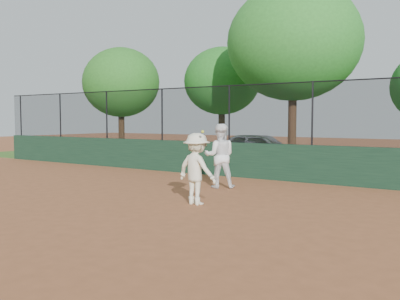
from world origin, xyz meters
The scene contains 10 objects.
ground centered at (0.00, 0.00, 0.00)m, with size 80.00×80.00×0.00m, color #955230.
back_wall centered at (0.00, 6.00, 0.60)m, with size 26.00×0.20×1.20m, color #1A3924.
grass_strip centered at (0.00, 12.00, 0.00)m, with size 36.00×12.00×0.01m, color #2E561B.
parked_car centered at (-0.62, 8.80, 0.74)m, with size 1.75×4.34×1.48m, color #A8ADB2.
player_second centered at (0.59, 3.56, 0.94)m, with size 0.91×0.71×1.88m, color white.
player_main centered at (1.46, 1.06, 0.85)m, with size 1.17×0.78×1.77m.
fence_assembly centered at (-0.03, 6.00, 2.24)m, with size 26.00×0.06×2.00m.
tree_0 centered at (-11.05, 11.65, 4.14)m, with size 4.67×4.25×6.17m.
tree_1 centered at (-5.08, 13.15, 4.04)m, with size 4.19×3.81×5.87m.
tree_2 centered at (-0.07, 10.74, 5.30)m, with size 5.81×5.28×7.82m.
Camera 1 is at (7.32, -7.59, 2.02)m, focal length 40.00 mm.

